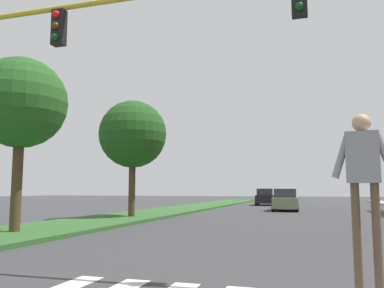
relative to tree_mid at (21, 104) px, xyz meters
The scene contains 8 objects.
ground_plane 18.64m from the tree_mid, 59.76° to the left, with size 140.00×140.00×0.00m, color #38383A.
median_strip 14.34m from the tree_mid, 89.90° to the left, with size 4.20×64.00×0.15m, color #2D5B28.
tree_mid is the anchor object (origin of this frame).
tree_far 8.29m from the tree_mid, 86.61° to the left, with size 3.70×3.70×6.31m.
traffic_light_gantry 6.34m from the tree_mid, 43.53° to the right, with size 9.35×0.30×6.00m.
pedestrian_performer 12.54m from the tree_mid, 31.44° to the right, with size 0.75×0.30×2.49m.
sedan_midblock 21.40m from the tree_mid, 67.91° to the left, with size 2.00×4.61×1.64m.
sedan_distant 30.79m from the tree_mid, 80.11° to the left, with size 2.08×4.60×1.69m.
Camera 1 is at (0.69, 2.85, 1.57)m, focal length 37.23 mm.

